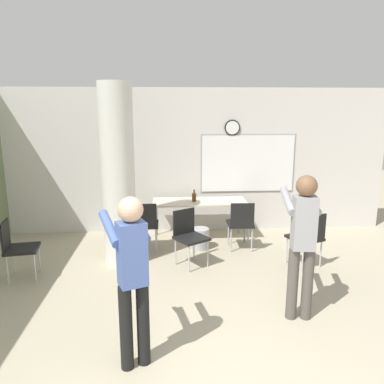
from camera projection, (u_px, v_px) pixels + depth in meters
The scene contains 12 objects.
wall_back at pixel (186, 161), 7.34m from camera, with size 8.00×0.15×2.80m.
support_pillar at pixel (118, 176), 5.69m from camera, with size 0.50×0.50×2.80m.
folding_table at pixel (200, 204), 6.95m from camera, with size 1.74×0.65×0.73m.
bottle_on_table at pixel (194, 197), 6.89m from camera, with size 0.08×0.08×0.22m.
waste_bin at pixel (200, 238), 6.55m from camera, with size 0.31×0.31×0.37m.
chair_table_left at pixel (145, 222), 6.38m from camera, with size 0.44×0.44×0.87m.
chair_table_right at pixel (241, 222), 6.42m from camera, with size 0.46×0.46×0.87m.
chair_by_left_wall at pixel (16, 245), 5.32m from camera, with size 0.50×0.50×0.87m.
chair_table_front at pixel (189, 233), 5.82m from camera, with size 0.61×0.61×0.87m.
chair_mid_room at pixel (308, 235), 5.73m from camera, with size 0.57×0.57×0.87m.
person_playing_front at pixel (132, 269), 3.41m from camera, with size 0.53×0.67×1.67m.
person_playing_side at pixel (303, 236), 4.22m from camera, with size 0.42×0.68×1.71m.
Camera 1 is at (-0.33, -2.23, 2.41)m, focal length 35.00 mm.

